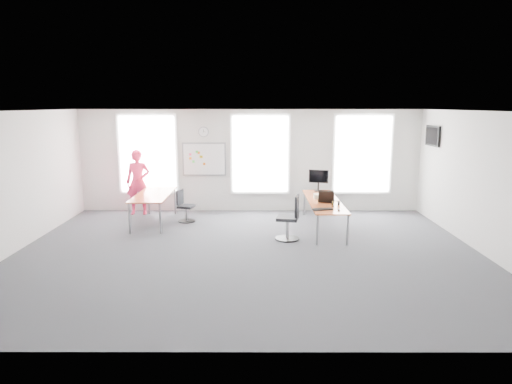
{
  "coord_description": "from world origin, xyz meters",
  "views": [
    {
      "loc": [
        0.2,
        -9.36,
        3.12
      ],
      "look_at": [
        0.18,
        1.2,
        1.1
      ],
      "focal_mm": 32.0,
      "sensor_mm": 36.0,
      "label": 1
    }
  ],
  "objects_px": {
    "headphones": "(335,203)",
    "person": "(138,182)",
    "desk_right": "(324,202)",
    "chair_left": "(185,208)",
    "monitor": "(319,179)",
    "desk_left": "(154,196)",
    "chair_right": "(290,220)",
    "keyboard": "(323,209)"
  },
  "relations": [
    {
      "from": "desk_left",
      "to": "person",
      "type": "relative_size",
      "value": 1.17
    },
    {
      "from": "desk_left",
      "to": "chair_left",
      "type": "distance_m",
      "value": 0.88
    },
    {
      "from": "desk_left",
      "to": "keyboard",
      "type": "bearing_deg",
      "value": -20.09
    },
    {
      "from": "chair_right",
      "to": "monitor",
      "type": "relative_size",
      "value": 1.75
    },
    {
      "from": "desk_right",
      "to": "person",
      "type": "xyz_separation_m",
      "value": [
        -5.13,
        1.56,
        0.25
      ]
    },
    {
      "from": "keyboard",
      "to": "desk_left",
      "type": "bearing_deg",
      "value": 141.06
    },
    {
      "from": "desk_left",
      "to": "monitor",
      "type": "height_order",
      "value": "monitor"
    },
    {
      "from": "keyboard",
      "to": "person",
      "type": "bearing_deg",
      "value": 133.24
    },
    {
      "from": "desk_left",
      "to": "keyboard",
      "type": "height_order",
      "value": "desk_left"
    },
    {
      "from": "chair_left",
      "to": "monitor",
      "type": "bearing_deg",
      "value": -65.46
    },
    {
      "from": "desk_left",
      "to": "person",
      "type": "height_order",
      "value": "person"
    },
    {
      "from": "desk_left",
      "to": "keyboard",
      "type": "relative_size",
      "value": 4.68
    },
    {
      "from": "chair_left",
      "to": "person",
      "type": "height_order",
      "value": "person"
    },
    {
      "from": "desk_right",
      "to": "keyboard",
      "type": "xyz_separation_m",
      "value": [
        -0.18,
        -1.06,
        0.06
      ]
    },
    {
      "from": "monitor",
      "to": "chair_left",
      "type": "bearing_deg",
      "value": -155.17
    },
    {
      "from": "headphones",
      "to": "person",
      "type": "bearing_deg",
      "value": 155.14
    },
    {
      "from": "desk_left",
      "to": "person",
      "type": "xyz_separation_m",
      "value": [
        -0.67,
        1.06,
        0.2
      ]
    },
    {
      "from": "desk_right",
      "to": "headphones",
      "type": "distance_m",
      "value": 0.59
    },
    {
      "from": "chair_right",
      "to": "monitor",
      "type": "height_order",
      "value": "monitor"
    },
    {
      "from": "chair_left",
      "to": "headphones",
      "type": "relative_size",
      "value": 4.53
    },
    {
      "from": "desk_right",
      "to": "monitor",
      "type": "bearing_deg",
      "value": 88.9
    },
    {
      "from": "desk_right",
      "to": "desk_left",
      "type": "relative_size",
      "value": 1.37
    },
    {
      "from": "chair_right",
      "to": "keyboard",
      "type": "distance_m",
      "value": 0.8
    },
    {
      "from": "chair_right",
      "to": "desk_left",
      "type": "bearing_deg",
      "value": -102.08
    },
    {
      "from": "person",
      "to": "monitor",
      "type": "bearing_deg",
      "value": -8.15
    },
    {
      "from": "headphones",
      "to": "monitor",
      "type": "relative_size",
      "value": 0.32
    },
    {
      "from": "desk_left",
      "to": "headphones",
      "type": "bearing_deg",
      "value": -12.69
    },
    {
      "from": "desk_left",
      "to": "chair_right",
      "type": "height_order",
      "value": "chair_right"
    },
    {
      "from": "desk_right",
      "to": "monitor",
      "type": "xyz_separation_m",
      "value": [
        0.02,
        1.23,
        0.41
      ]
    },
    {
      "from": "desk_right",
      "to": "chair_left",
      "type": "relative_size",
      "value": 3.42
    },
    {
      "from": "desk_left",
      "to": "chair_left",
      "type": "xyz_separation_m",
      "value": [
        0.79,
        0.18,
        -0.35
      ]
    },
    {
      "from": "headphones",
      "to": "chair_right",
      "type": "bearing_deg",
      "value": -160.96
    },
    {
      "from": "person",
      "to": "headphones",
      "type": "height_order",
      "value": "person"
    },
    {
      "from": "desk_right",
      "to": "person",
      "type": "relative_size",
      "value": 1.6
    },
    {
      "from": "desk_left",
      "to": "headphones",
      "type": "relative_size",
      "value": 11.34
    },
    {
      "from": "desk_right",
      "to": "keyboard",
      "type": "height_order",
      "value": "keyboard"
    },
    {
      "from": "desk_right",
      "to": "headphones",
      "type": "xyz_separation_m",
      "value": [
        0.2,
        -0.55,
        0.1
      ]
    },
    {
      "from": "desk_right",
      "to": "headphones",
      "type": "relative_size",
      "value": 15.51
    },
    {
      "from": "chair_left",
      "to": "keyboard",
      "type": "relative_size",
      "value": 1.87
    },
    {
      "from": "desk_right",
      "to": "keyboard",
      "type": "bearing_deg",
      "value": -99.6
    },
    {
      "from": "keyboard",
      "to": "headphones",
      "type": "relative_size",
      "value": 2.42
    },
    {
      "from": "desk_right",
      "to": "keyboard",
      "type": "distance_m",
      "value": 1.08
    }
  ]
}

